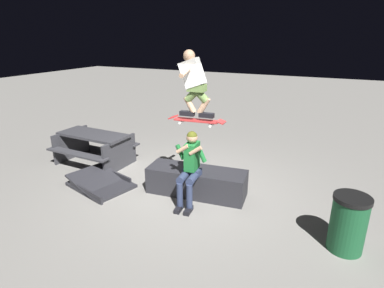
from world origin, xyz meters
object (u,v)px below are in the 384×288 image
object	(u,v)px
ledge_box_main	(197,182)
kicker_ramp	(101,184)
picnic_table_back	(94,144)
trash_bin	(348,223)
person_sitting_on_ledge	(190,165)
skater_airborne	(194,81)
skateboard	(197,121)

from	to	relation	value
ledge_box_main	kicker_ramp	world-z (taller)	ledge_box_main
picnic_table_back	trash_bin	size ratio (longest dim) A/B	2.04
ledge_box_main	person_sitting_on_ledge	bearing A→B (deg)	95.75
kicker_ramp	trash_bin	bearing A→B (deg)	179.43
ledge_box_main	person_sitting_on_ledge	distance (m)	0.62
ledge_box_main	skater_airborne	distance (m)	1.97
person_sitting_on_ledge	skater_airborne	world-z (taller)	skater_airborne
ledge_box_main	kicker_ramp	xyz separation A→B (m)	(1.90, 0.56, -0.20)
skater_airborne	kicker_ramp	size ratio (longest dim) A/B	0.80
ledge_box_main	person_sitting_on_ledge	xyz separation A→B (m)	(-0.04, 0.36, 0.50)
kicker_ramp	picnic_table_back	size ratio (longest dim) A/B	0.81
skater_airborne	kicker_ramp	distance (m)	2.92
skateboard	picnic_table_back	world-z (taller)	skateboard
ledge_box_main	picnic_table_back	bearing A→B (deg)	-7.22
person_sitting_on_ledge	skater_airborne	size ratio (longest dim) A/B	1.21
ledge_box_main	picnic_table_back	distance (m)	2.90
person_sitting_on_ledge	trash_bin	size ratio (longest dim) A/B	1.58
person_sitting_on_ledge	skater_airborne	xyz separation A→B (m)	(0.02, -0.19, 1.46)
skateboard	person_sitting_on_ledge	bearing A→B (deg)	79.90
picnic_table_back	trash_bin	bearing A→B (deg)	170.00
skateboard	picnic_table_back	size ratio (longest dim) A/B	0.59
person_sitting_on_ledge	skateboard	world-z (taller)	skateboard
trash_bin	kicker_ramp	bearing A→B (deg)	-0.57
kicker_ramp	skateboard	bearing A→B (deg)	-168.66
kicker_ramp	trash_bin	world-z (taller)	trash_bin
person_sitting_on_ledge	picnic_table_back	distance (m)	3.00
skater_airborne	skateboard	bearing A→B (deg)	-175.88
skateboard	trash_bin	distance (m)	2.83
trash_bin	skateboard	bearing A→B (deg)	-9.75
skater_airborne	picnic_table_back	distance (m)	3.39
skater_airborne	picnic_table_back	world-z (taller)	skater_airborne
skater_airborne	picnic_table_back	xyz separation A→B (m)	(2.88, -0.53, -1.72)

